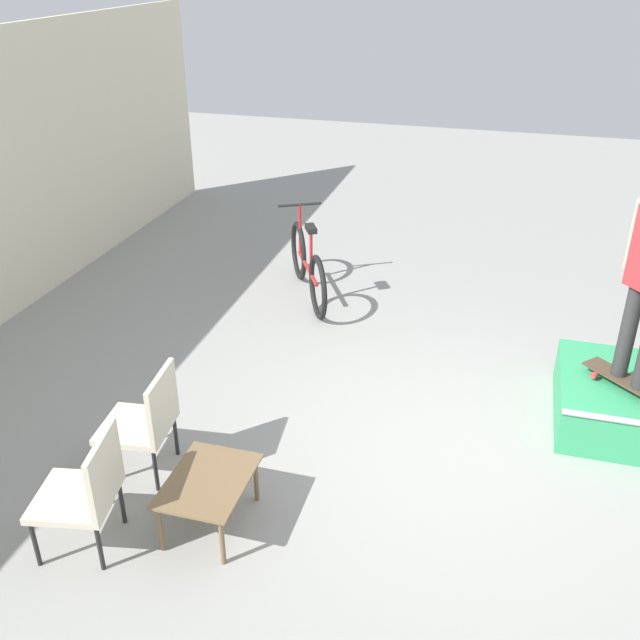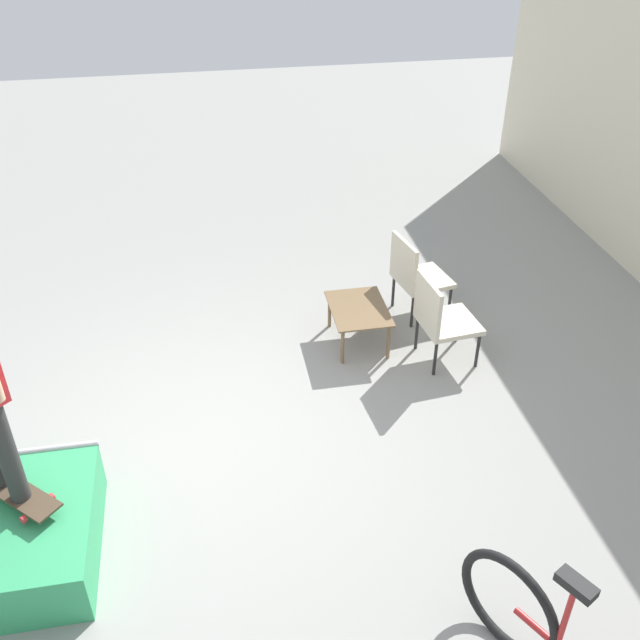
{
  "view_description": "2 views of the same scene",
  "coord_description": "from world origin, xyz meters",
  "px_view_note": "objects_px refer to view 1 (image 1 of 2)",
  "views": [
    {
      "loc": [
        -4.77,
        -0.26,
        3.69
      ],
      "look_at": [
        0.2,
        1.15,
        0.99
      ],
      "focal_mm": 40.0,
      "sensor_mm": 36.0,
      "label": 1
    },
    {
      "loc": [
        4.48,
        0.1,
        4.2
      ],
      "look_at": [
        -0.15,
        0.96,
        1.06
      ],
      "focal_mm": 40.0,
      "sensor_mm": 36.0,
      "label": 2
    }
  ],
  "objects_px": {
    "skateboard_on_ramp": "(628,382)",
    "bicycle": "(308,266)",
    "coffee_table": "(209,485)",
    "patio_chair_left": "(87,488)",
    "patio_chair_right": "(146,418)",
    "skate_ramp_box": "(620,401)"
  },
  "relations": [
    {
      "from": "skate_ramp_box",
      "to": "skateboard_on_ramp",
      "type": "bearing_deg",
      "value": -179.84
    },
    {
      "from": "patio_chair_right",
      "to": "bicycle",
      "type": "bearing_deg",
      "value": 169.33
    },
    {
      "from": "skate_ramp_box",
      "to": "skateboard_on_ramp",
      "type": "relative_size",
      "value": 1.76
    },
    {
      "from": "coffee_table",
      "to": "bicycle",
      "type": "distance_m",
      "value": 3.85
    },
    {
      "from": "coffee_table",
      "to": "patio_chair_left",
      "type": "relative_size",
      "value": 0.83
    },
    {
      "from": "skate_ramp_box",
      "to": "patio_chair_right",
      "type": "height_order",
      "value": "patio_chair_right"
    },
    {
      "from": "bicycle",
      "to": "patio_chair_right",
      "type": "bearing_deg",
      "value": 146.96
    },
    {
      "from": "patio_chair_left",
      "to": "skate_ramp_box",
      "type": "bearing_deg",
      "value": 114.03
    },
    {
      "from": "coffee_table",
      "to": "patio_chair_left",
      "type": "xyz_separation_m",
      "value": [
        -0.4,
        0.69,
        0.14
      ]
    },
    {
      "from": "patio_chair_left",
      "to": "patio_chair_right",
      "type": "bearing_deg",
      "value": 168.88
    },
    {
      "from": "skateboard_on_ramp",
      "to": "bicycle",
      "type": "xyz_separation_m",
      "value": [
        1.85,
        3.33,
        -0.12
      ]
    },
    {
      "from": "patio_chair_left",
      "to": "bicycle",
      "type": "relative_size",
      "value": 0.55
    },
    {
      "from": "patio_chair_left",
      "to": "patio_chair_right",
      "type": "relative_size",
      "value": 1.0
    },
    {
      "from": "skateboard_on_ramp",
      "to": "patio_chair_left",
      "type": "relative_size",
      "value": 0.8
    },
    {
      "from": "patio_chair_right",
      "to": "bicycle",
      "type": "relative_size",
      "value": 0.55
    },
    {
      "from": "patio_chair_left",
      "to": "bicycle",
      "type": "bearing_deg",
      "value": 165.32
    },
    {
      "from": "patio_chair_left",
      "to": "patio_chair_right",
      "type": "xyz_separation_m",
      "value": [
        0.83,
        -0.0,
        0.0
      ]
    },
    {
      "from": "skate_ramp_box",
      "to": "coffee_table",
      "type": "relative_size",
      "value": 1.69
    },
    {
      "from": "skateboard_on_ramp",
      "to": "bicycle",
      "type": "bearing_deg",
      "value": 13.88
    },
    {
      "from": "coffee_table",
      "to": "patio_chair_left",
      "type": "bearing_deg",
      "value": 119.94
    },
    {
      "from": "coffee_table",
      "to": "patio_chair_left",
      "type": "distance_m",
      "value": 0.81
    },
    {
      "from": "patio_chair_left",
      "to": "coffee_table",
      "type": "bearing_deg",
      "value": 108.9
    }
  ]
}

